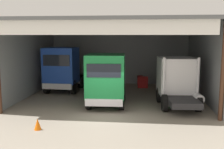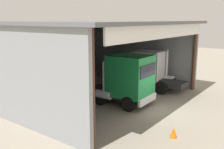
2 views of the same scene
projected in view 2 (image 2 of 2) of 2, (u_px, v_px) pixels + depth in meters
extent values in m
plane|color=gray|center=(160.00, 111.00, 16.56)|extent=(80.00, 80.00, 0.00)
cube|color=gray|center=(47.00, 55.00, 22.36)|extent=(13.28, 0.24, 5.48)
cube|color=gray|center=(15.00, 77.00, 13.96)|extent=(0.24, 10.95, 5.48)
cube|color=gray|center=(140.00, 52.00, 24.39)|extent=(0.24, 10.95, 5.48)
cube|color=slate|center=(97.00, 22.00, 18.43)|extent=(13.88, 11.46, 0.20)
cylinder|color=#4C2D1E|center=(92.00, 92.00, 11.05)|extent=(0.24, 0.24, 5.48)
cylinder|color=#4C2D1E|center=(194.00, 57.00, 21.09)|extent=(0.24, 0.24, 5.48)
cube|color=white|center=(166.00, 31.00, 15.36)|extent=(11.95, 0.12, 0.90)
cube|color=#1E47B7|center=(41.00, 76.00, 16.22)|extent=(2.60, 2.18, 2.86)
cube|color=black|center=(51.00, 71.00, 15.46)|extent=(2.13, 0.16, 0.86)
cube|color=silver|center=(53.00, 103.00, 15.87)|extent=(2.39, 0.27, 0.44)
cube|color=#232326|center=(25.00, 93.00, 17.79)|extent=(2.05, 3.80, 0.36)
cylinder|color=silver|center=(45.00, 73.00, 17.83)|extent=(0.18, 0.18, 3.12)
cylinder|color=silver|center=(15.00, 79.00, 16.12)|extent=(0.18, 0.18, 3.12)
cylinder|color=silver|center=(12.00, 96.00, 16.73)|extent=(0.61, 1.22, 0.56)
cylinder|color=black|center=(60.00, 99.00, 17.15)|extent=(0.35, 1.17, 1.15)
cylinder|color=black|center=(32.00, 108.00, 15.48)|extent=(0.35, 1.17, 1.15)
cylinder|color=black|center=(38.00, 92.00, 18.67)|extent=(0.35, 1.17, 1.15)
cylinder|color=black|center=(10.00, 100.00, 16.99)|extent=(0.35, 1.17, 1.15)
cube|color=#197F3D|center=(130.00, 75.00, 17.18)|extent=(2.47, 2.63, 2.71)
cube|color=black|center=(148.00, 71.00, 16.35)|extent=(2.04, 0.12, 0.81)
cube|color=silver|center=(148.00, 100.00, 16.74)|extent=(2.28, 0.23, 0.44)
cube|color=#232326|center=(109.00, 92.00, 18.46)|extent=(1.89, 3.26, 0.36)
cylinder|color=silver|center=(121.00, 75.00, 18.91)|extent=(0.18, 0.18, 2.55)
cylinder|color=silver|center=(104.00, 80.00, 17.18)|extent=(0.18, 0.18, 2.55)
cylinder|color=silver|center=(103.00, 94.00, 17.41)|extent=(0.60, 1.22, 0.56)
cylinder|color=black|center=(144.00, 96.00, 18.07)|extent=(0.33, 1.02, 1.02)
cylinder|color=black|center=(129.00, 104.00, 16.39)|extent=(0.33, 1.02, 1.02)
cylinder|color=black|center=(117.00, 91.00, 19.34)|extent=(0.33, 1.02, 1.02)
cylinder|color=black|center=(100.00, 98.00, 17.66)|extent=(0.33, 1.02, 1.02)
cube|color=white|center=(147.00, 66.00, 21.58)|extent=(2.52, 2.49, 2.42)
cube|color=black|center=(135.00, 59.00, 22.11)|extent=(2.00, 0.20, 0.73)
cube|color=silver|center=(134.00, 79.00, 22.49)|extent=(2.25, 0.32, 0.44)
cube|color=#232326|center=(166.00, 83.00, 20.95)|extent=(1.98, 3.21, 0.36)
cylinder|color=silver|center=(157.00, 70.00, 20.02)|extent=(0.18, 0.18, 2.79)
cylinder|color=silver|center=(167.00, 66.00, 21.77)|extent=(0.18, 0.18, 2.79)
cylinder|color=silver|center=(167.00, 79.00, 21.96)|extent=(0.64, 1.24, 0.56)
cylinder|color=black|center=(136.00, 84.00, 21.28)|extent=(0.37, 1.07, 1.05)
cylinder|color=black|center=(147.00, 79.00, 22.98)|extent=(0.37, 1.07, 1.05)
cylinder|color=black|center=(161.00, 88.00, 20.14)|extent=(0.37, 1.07, 1.05)
cylinder|color=black|center=(170.00, 83.00, 21.84)|extent=(0.37, 1.07, 1.05)
cylinder|color=#B21E19|center=(70.00, 78.00, 24.08)|extent=(0.58, 0.58, 0.86)
cube|color=red|center=(82.00, 78.00, 23.47)|extent=(0.90, 0.60, 1.00)
cone|color=orange|center=(174.00, 133.00, 12.75)|extent=(0.36, 0.36, 0.56)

